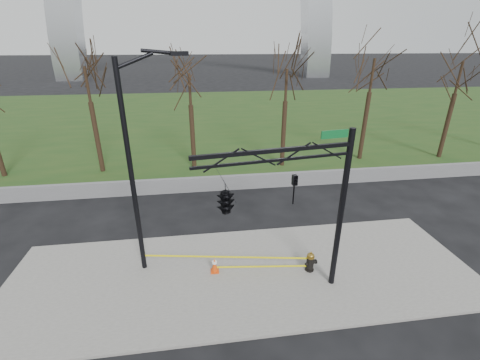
{
  "coord_description": "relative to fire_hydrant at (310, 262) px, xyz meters",
  "views": [
    {
      "loc": [
        -1.55,
        -9.96,
        8.39
      ],
      "look_at": [
        0.12,
        2.0,
        3.19
      ],
      "focal_mm": 24.02,
      "sensor_mm": 36.0,
      "label": 1
    }
  ],
  "objects": [
    {
      "name": "ground",
      "position": [
        -2.59,
        0.19,
        -0.49
      ],
      "size": [
        500.0,
        500.0,
        0.0
      ],
      "primitive_type": "plane",
      "color": "black",
      "rests_on": "ground"
    },
    {
      "name": "sidewalk",
      "position": [
        -2.59,
        0.19,
        -0.44
      ],
      "size": [
        18.0,
        6.0,
        0.1
      ],
      "primitive_type": "cube",
      "color": "slate",
      "rests_on": "ground"
    },
    {
      "name": "grass_strip",
      "position": [
        -2.59,
        30.19,
        -0.46
      ],
      "size": [
        120.0,
        40.0,
        0.06
      ],
      "primitive_type": "cube",
      "color": "#1C3B15",
      "rests_on": "ground"
    },
    {
      "name": "guardrail",
      "position": [
        -2.59,
        8.19,
        -0.04
      ],
      "size": [
        60.0,
        0.3,
        0.9
      ],
      "primitive_type": "cube",
      "color": "#59595B",
      "rests_on": "ground"
    },
    {
      "name": "tree_row",
      "position": [
        -1.22,
        12.19,
        3.52
      ],
      "size": [
        48.75,
        4.0,
        8.02
      ],
      "color": "black",
      "rests_on": "ground"
    },
    {
      "name": "fire_hydrant",
      "position": [
        0.0,
        0.0,
        0.0
      ],
      "size": [
        0.53,
        0.34,
        0.85
      ],
      "rotation": [
        0.0,
        0.0,
        0.17
      ],
      "color": "black",
      "rests_on": "sidewalk"
    },
    {
      "name": "traffic_cone",
      "position": [
        -3.72,
        0.43,
        -0.08
      ],
      "size": [
        0.33,
        0.33,
        0.62
      ],
      "rotation": [
        0.0,
        0.0,
        -0.03
      ],
      "color": "#D73F0B",
      "rests_on": "sidewalk"
    },
    {
      "name": "street_light",
      "position": [
        -6.27,
        1.15,
        4.2
      ],
      "size": [
        2.34,
        0.82,
        8.21
      ],
      "rotation": [
        0.0,
        0.0,
        0.27
      ],
      "color": "black",
      "rests_on": "ground"
    },
    {
      "name": "traffic_signal_mast",
      "position": [
        -2.64,
        -1.22,
        3.66
      ],
      "size": [
        5.06,
        2.53,
        6.0
      ],
      "rotation": [
        0.0,
        0.0,
        0.13
      ],
      "color": "black",
      "rests_on": "ground"
    },
    {
      "name": "caution_tape",
      "position": [
        -2.75,
        0.42,
        0.04
      ],
      "size": [
        6.48,
        1.1,
        0.43
      ],
      "color": "yellow",
      "rests_on": "ground"
    }
  ]
}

